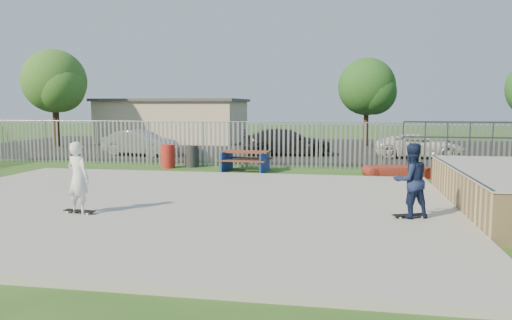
% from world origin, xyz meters
% --- Properties ---
extents(ground, '(120.00, 120.00, 0.00)m').
position_xyz_m(ground, '(0.00, 0.00, 0.00)').
color(ground, '#294F1B').
rests_on(ground, ground).
extents(concrete_slab, '(15.00, 12.00, 0.15)m').
position_xyz_m(concrete_slab, '(0.00, 0.00, 0.07)').
color(concrete_slab, '#9F9F9A').
rests_on(concrete_slab, ground).
extents(fence, '(26.04, 16.02, 2.00)m').
position_xyz_m(fence, '(1.00, 4.59, 1.00)').
color(fence, gray).
rests_on(fence, ground).
extents(picnic_table, '(2.10, 1.78, 0.83)m').
position_xyz_m(picnic_table, '(0.59, 7.69, 0.42)').
color(picnic_table, '#602D1B').
rests_on(picnic_table, ground).
extents(funbox, '(2.28, 1.50, 0.42)m').
position_xyz_m(funbox, '(6.65, 6.89, 0.21)').
color(funbox, maroon).
rests_on(funbox, ground).
extents(trash_bin_red, '(0.61, 0.61, 1.02)m').
position_xyz_m(trash_bin_red, '(-2.95, 8.06, 0.51)').
color(trash_bin_red, '#AB221A').
rests_on(trash_bin_red, ground).
extents(trash_bin_grey, '(0.57, 0.57, 0.95)m').
position_xyz_m(trash_bin_grey, '(-2.02, 8.56, 0.48)').
color(trash_bin_grey, '#272729').
rests_on(trash_bin_grey, ground).
extents(parking_lot, '(40.00, 18.00, 0.02)m').
position_xyz_m(parking_lot, '(0.00, 19.00, 0.01)').
color(parking_lot, black).
rests_on(parking_lot, ground).
extents(car_silver, '(4.34, 2.29, 1.36)m').
position_xyz_m(car_silver, '(-6.24, 12.76, 0.70)').
color(car_silver, '#AFAEB3').
rests_on(car_silver, parking_lot).
extents(car_dark, '(5.28, 3.03, 1.44)m').
position_xyz_m(car_dark, '(1.51, 14.43, 0.74)').
color(car_dark, black).
rests_on(car_dark, parking_lot).
extents(car_white, '(4.47, 2.11, 1.23)m').
position_xyz_m(car_white, '(8.42, 14.29, 0.64)').
color(car_white, white).
rests_on(car_white, parking_lot).
extents(building, '(10.40, 6.40, 3.20)m').
position_xyz_m(building, '(-8.00, 23.00, 1.61)').
color(building, beige).
rests_on(building, ground).
extents(tree_left, '(4.12, 4.12, 6.35)m').
position_xyz_m(tree_left, '(-14.14, 17.47, 4.27)').
color(tree_left, '#3B2717').
rests_on(tree_left, ground).
extents(tree_mid, '(3.80, 3.80, 5.86)m').
position_xyz_m(tree_mid, '(5.98, 21.64, 3.95)').
color(tree_mid, '#402919').
rests_on(tree_mid, ground).
extents(skateboard_a, '(0.81, 0.50, 0.08)m').
position_xyz_m(skateboard_a, '(6.19, -0.81, 0.19)').
color(skateboard_a, black).
rests_on(skateboard_a, concrete_slab).
extents(skateboard_b, '(0.82, 0.31, 0.08)m').
position_xyz_m(skateboard_b, '(-1.54, -1.77, 0.19)').
color(skateboard_b, black).
rests_on(skateboard_b, concrete_slab).
extents(skater_navy, '(1.02, 0.93, 1.72)m').
position_xyz_m(skater_navy, '(6.19, -0.81, 1.01)').
color(skater_navy, '#141F41').
rests_on(skater_navy, concrete_slab).
extents(skater_white, '(0.72, 0.58, 1.72)m').
position_xyz_m(skater_white, '(-1.54, -1.77, 1.01)').
color(skater_white, white).
rests_on(skater_white, concrete_slab).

